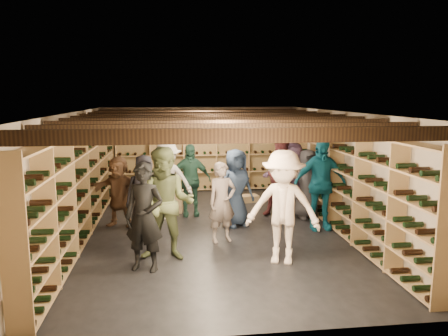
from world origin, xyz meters
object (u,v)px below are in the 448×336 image
crate_stack_left (161,192)px  person_4 (320,184)px  person_1 (144,217)px  person_10 (190,180)px  person_8 (283,176)px  crate_stack_right (172,202)px  person_6 (236,188)px  crate_loose (248,198)px  person_11 (293,176)px  person_5 (119,191)px  person_12 (308,184)px  person_7 (222,202)px  person_3 (283,207)px  person_9 (167,180)px  person_0 (144,192)px  person_2 (167,204)px

crate_stack_left → person_4: 4.11m
person_1 → person_10: (0.85, 3.11, -0.03)m
person_1 → person_8: person_8 is taller
crate_stack_right → person_8: person_8 is taller
person_4 → person_6: (-1.67, 0.43, -0.13)m
crate_loose → person_11: 1.54m
person_5 → person_11: size_ratio=0.89×
person_12 → person_4: bearing=-104.9°
crate_loose → person_6: 2.27m
person_7 → person_11: size_ratio=0.91×
person_4 → person_12: 0.82m
person_3 → person_8: 2.82m
crate_stack_right → person_9: person_9 is taller
person_1 → person_5: bearing=124.9°
person_12 → person_6: bearing=177.6°
person_4 → crate_stack_right: bearing=148.7°
crate_stack_left → person_3: person_3 is taller
person_7 → person_0: bearing=127.6°
person_2 → person_12: 3.76m
person_5 → person_8: (3.60, 0.29, 0.19)m
person_6 → person_0: bearing=153.9°
person_5 → person_8: person_8 is taller
person_1 → person_11: size_ratio=1.03×
crate_stack_left → person_12: 3.67m
person_5 → person_10: person_10 is taller
crate_stack_left → person_6: (1.59, -1.99, 0.48)m
crate_stack_left → person_11: (3.12, -0.96, 0.49)m
crate_stack_right → person_7: size_ratio=0.36×
person_2 → person_4: bearing=32.9°
person_1 → person_6: 2.81m
person_5 → person_1: bearing=-59.6°
crate_stack_left → person_7: person_7 is taller
crate_stack_right → person_10: bearing=-38.6°
crate_loose → person_5: 3.60m
person_5 → person_10: (1.51, 0.63, 0.08)m
person_1 → person_11: (3.30, 3.22, -0.03)m
person_7 → person_8: size_ratio=0.81×
person_2 → crate_loose: bearing=71.2°
person_2 → person_5: 2.30m
person_2 → person_7: bearing=47.7°
person_5 → person_12: bearing=16.4°
person_5 → person_3: bearing=-24.9°
person_6 → person_9: (-1.43, 0.73, 0.05)m
person_11 → person_0: bearing=-166.2°
crate_stack_right → person_3: person_3 is taller
person_0 → person_1: (0.13, -2.24, 0.09)m
person_3 → person_4: bearing=75.5°
person_11 → person_4: bearing=-86.3°
person_8 → person_10: person_8 is taller
crate_stack_right → person_9: bearing=-101.0°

